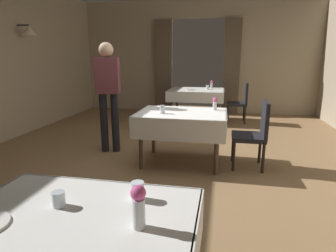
% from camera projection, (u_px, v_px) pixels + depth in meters
% --- Properties ---
extents(ground, '(10.08, 10.08, 0.00)m').
position_uv_depth(ground, '(168.00, 163.00, 4.11)').
color(ground, olive).
extents(wall_back, '(6.40, 0.27, 3.00)m').
position_uv_depth(wall_back, '(197.00, 57.00, 7.73)').
color(wall_back, tan).
rests_on(wall_back, ground).
extents(dining_table_near, '(1.20, 0.92, 0.75)m').
position_uv_depth(dining_table_near, '(72.00, 239.00, 1.37)').
color(dining_table_near, '#4C3D2D').
rests_on(dining_table_near, ground).
extents(dining_table_mid, '(1.25, 0.95, 0.75)m').
position_uv_depth(dining_table_mid, '(182.00, 119.00, 4.00)').
color(dining_table_mid, '#4C3D2D').
rests_on(dining_table_mid, ground).
extents(dining_table_far, '(1.30, 1.05, 0.75)m').
position_uv_depth(dining_table_far, '(196.00, 93.00, 6.75)').
color(dining_table_far, '#4C3D2D').
rests_on(dining_table_far, ground).
extents(chair_mid_right, '(0.44, 0.44, 0.93)m').
position_uv_depth(chair_mid_right, '(255.00, 132.00, 3.85)').
color(chair_mid_right, black).
rests_on(chair_mid_right, ground).
extents(chair_far_right, '(0.44, 0.44, 0.93)m').
position_uv_depth(chair_far_right, '(240.00, 101.00, 6.58)').
color(chair_far_right, black).
rests_on(chair_far_right, ground).
extents(flower_vase_near, '(0.07, 0.07, 0.21)m').
position_uv_depth(flower_vase_near, '(138.00, 205.00, 1.26)').
color(flower_vase_near, silver).
rests_on(flower_vase_near, dining_table_near).
extents(glass_near_c, '(0.07, 0.07, 0.10)m').
position_uv_depth(glass_near_c, '(138.00, 191.00, 1.53)').
color(glass_near_c, silver).
rests_on(glass_near_c, dining_table_near).
extents(glass_near_d, '(0.07, 0.07, 0.08)m').
position_uv_depth(glass_near_d, '(59.00, 199.00, 1.46)').
color(glass_near_d, silver).
rests_on(glass_near_d, dining_table_near).
extents(flower_vase_mid, '(0.07, 0.07, 0.19)m').
position_uv_depth(flower_vase_mid, '(215.00, 103.00, 4.11)').
color(flower_vase_mid, silver).
rests_on(flower_vase_mid, dining_table_mid).
extents(glass_mid_b, '(0.07, 0.07, 0.11)m').
position_uv_depth(glass_mid_b, '(162.00, 109.00, 3.86)').
color(glass_mid_b, silver).
rests_on(glass_mid_b, dining_table_mid).
extents(flower_vase_far, '(0.07, 0.07, 0.19)m').
position_uv_depth(flower_vase_far, '(212.00, 84.00, 6.96)').
color(flower_vase_far, silver).
rests_on(flower_vase_far, dining_table_far).
extents(glass_far_b, '(0.08, 0.08, 0.10)m').
position_uv_depth(glass_far_b, '(208.00, 87.00, 6.75)').
color(glass_far_b, silver).
rests_on(glass_far_b, dining_table_far).
extents(plate_far_c, '(0.23, 0.23, 0.01)m').
position_uv_depth(plate_far_c, '(190.00, 90.00, 6.61)').
color(plate_far_c, white).
rests_on(plate_far_c, dining_table_far).
extents(person_waiter_by_doorway, '(0.40, 0.29, 1.72)m').
position_uv_depth(person_waiter_by_doorway, '(108.00, 89.00, 4.41)').
color(person_waiter_by_doorway, black).
rests_on(person_waiter_by_doorway, ground).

